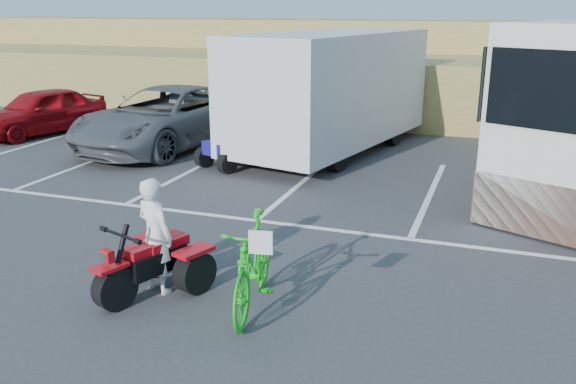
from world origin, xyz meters
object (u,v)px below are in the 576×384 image
(cargo_trailer, at_px, (331,88))
(red_car, at_px, (41,111))
(green_dirt_bike, at_px, (253,264))
(quad_atv_green, at_px, (300,155))
(quad_atv_blue, at_px, (231,166))
(rider, at_px, (155,236))
(grey_pickup, at_px, (166,117))
(red_trike_atv, at_px, (150,294))

(cargo_trailer, bearing_deg, red_car, -163.23)
(green_dirt_bike, relative_size, cargo_trailer, 0.29)
(green_dirt_bike, distance_m, quad_atv_green, 8.20)
(red_car, xyz_separation_m, cargo_trailer, (8.63, 0.61, 0.96))
(quad_atv_blue, bearing_deg, quad_atv_green, 78.82)
(rider, bearing_deg, quad_atv_blue, -54.35)
(rider, height_order, green_dirt_bike, rider)
(quad_atv_green, bearing_deg, rider, -93.35)
(grey_pickup, distance_m, red_car, 4.39)
(red_trike_atv, bearing_deg, cargo_trailer, 109.49)
(red_trike_atv, relative_size, quad_atv_blue, 1.10)
(grey_pickup, distance_m, quad_atv_green, 3.76)
(green_dirt_bike, relative_size, quad_atv_blue, 1.43)
(grey_pickup, bearing_deg, quad_atv_green, 12.57)
(red_car, bearing_deg, red_trike_atv, -27.54)
(grey_pickup, bearing_deg, red_car, -175.60)
(rider, xyz_separation_m, quad_atv_green, (-0.65, 7.91, -0.78))
(red_trike_atv, height_order, rider, rider)
(green_dirt_bike, distance_m, red_car, 12.82)
(rider, relative_size, quad_atv_green, 0.97)
(grey_pickup, height_order, quad_atv_blue, grey_pickup)
(red_trike_atv, height_order, quad_atv_blue, red_trike_atv)
(grey_pickup, xyz_separation_m, cargo_trailer, (4.25, 0.90, 0.84))
(red_trike_atv, relative_size, cargo_trailer, 0.22)
(grey_pickup, bearing_deg, quad_atv_blue, -20.50)
(red_car, bearing_deg, quad_atv_green, 15.38)
(rider, bearing_deg, cargo_trailer, -70.17)
(grey_pickup, bearing_deg, rider, -52.28)
(cargo_trailer, xyz_separation_m, quad_atv_blue, (-1.76, -2.27, -1.63))
(grey_pickup, bearing_deg, red_trike_atv, -53.01)
(red_trike_atv, bearing_deg, red_car, 156.36)
(grey_pickup, relative_size, quad_atv_blue, 4.15)
(red_car, bearing_deg, grey_pickup, 11.65)
(rider, relative_size, quad_atv_blue, 1.13)
(red_trike_atv, relative_size, red_car, 0.38)
(red_trike_atv, height_order, quad_atv_green, quad_atv_green)
(grey_pickup, bearing_deg, green_dirt_bike, -45.08)
(cargo_trailer, bearing_deg, rider, -76.86)
(red_car, distance_m, quad_atv_blue, 7.09)
(rider, bearing_deg, quad_atv_green, -65.89)
(grey_pickup, bearing_deg, cargo_trailer, 20.25)
(quad_atv_green, bearing_deg, quad_atv_blue, -133.63)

